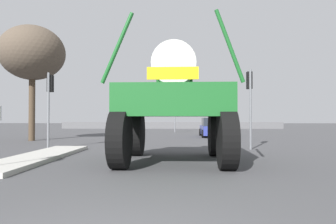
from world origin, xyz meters
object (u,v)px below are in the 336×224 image
(traffic_signal_near_left, at_px, (50,93))
(traffic_signal_far_left, at_px, (175,109))
(bare_tree_left, at_px, (32,53))
(traffic_signal_near_right, at_px, (250,91))
(traffic_signal_far_right, at_px, (207,104))
(oversize_sprayer, at_px, (175,104))
(sedan_ahead, at_px, (212,128))

(traffic_signal_near_left, height_order, traffic_signal_far_left, traffic_signal_near_left)
(traffic_signal_far_left, distance_m, bare_tree_left, 15.41)
(traffic_signal_near_right, relative_size, bare_tree_left, 0.51)
(traffic_signal_far_left, bearing_deg, traffic_signal_far_right, -0.19)
(traffic_signal_near_left, distance_m, traffic_signal_far_right, 19.17)
(oversize_sprayer, relative_size, bare_tree_left, 0.68)
(traffic_signal_near_left, relative_size, traffic_signal_near_right, 0.97)
(traffic_signal_far_right, bearing_deg, traffic_signal_far_left, 179.81)
(bare_tree_left, bearing_deg, traffic_signal_far_left, 51.35)
(traffic_signal_far_right, bearing_deg, traffic_signal_near_left, -119.28)
(traffic_signal_near_left, relative_size, bare_tree_left, 0.49)
(traffic_signal_near_right, distance_m, bare_tree_left, 14.41)
(oversize_sprayer, relative_size, traffic_signal_far_left, 1.56)
(traffic_signal_near_left, height_order, traffic_signal_far_right, traffic_signal_far_right)
(traffic_signal_near_left, xyz_separation_m, traffic_signal_far_left, (6.09, 16.73, -0.33))
(oversize_sprayer, relative_size, sedan_ahead, 1.26)
(oversize_sprayer, distance_m, traffic_signal_far_left, 21.04)
(oversize_sprayer, xyz_separation_m, traffic_signal_near_left, (-6.27, 4.30, 0.72))
(sedan_ahead, bearing_deg, traffic_signal_far_left, 23.53)
(traffic_signal_near_left, relative_size, traffic_signal_far_left, 1.14)
(traffic_signal_near_left, bearing_deg, traffic_signal_far_left, 69.99)
(traffic_signal_near_right, bearing_deg, bare_tree_left, 159.26)
(oversize_sprayer, distance_m, traffic_signal_far_right, 21.27)
(oversize_sprayer, height_order, traffic_signal_near_left, oversize_sprayer)
(traffic_signal_near_right, distance_m, traffic_signal_far_left, 17.17)
(sedan_ahead, distance_m, traffic_signal_near_right, 9.90)
(sedan_ahead, xyz_separation_m, traffic_signal_near_left, (-9.15, -9.64, 2.03))
(traffic_signal_far_left, distance_m, traffic_signal_far_right, 3.32)
(traffic_signal_near_right, bearing_deg, traffic_signal_far_left, 102.79)
(sedan_ahead, distance_m, bare_tree_left, 14.23)
(sedan_ahead, height_order, traffic_signal_far_left, traffic_signal_far_left)
(oversize_sprayer, relative_size, traffic_signal_near_right, 1.33)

